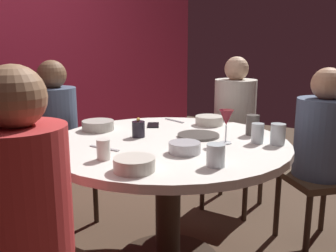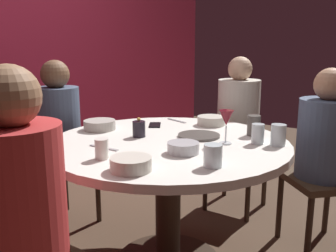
{
  "view_description": "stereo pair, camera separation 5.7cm",
  "coord_description": "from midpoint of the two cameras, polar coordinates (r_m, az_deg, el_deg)",
  "views": [
    {
      "loc": [
        -1.62,
        -1.03,
        1.25
      ],
      "look_at": [
        0.0,
        0.0,
        0.82
      ],
      "focal_mm": 39.71,
      "sensor_mm": 36.0,
      "label": 1
    },
    {
      "loc": [
        -1.59,
        -1.07,
        1.25
      ],
      "look_at": [
        0.0,
        0.0,
        0.82
      ],
      "focal_mm": 39.71,
      "sensor_mm": 36.0,
      "label": 2
    }
  ],
  "objects": [
    {
      "name": "dining_table",
      "position": [
        2.03,
        0.8,
        -6.62
      ],
      "size": [
        1.29,
        1.29,
        0.74
      ],
      "color": "silver",
      "rests_on": "ground"
    },
    {
      "name": "seated_diner_left",
      "position": [
        1.36,
        -20.89,
        -10.49
      ],
      "size": [
        0.4,
        0.4,
        1.19
      ],
      "rotation": [
        0.0,
        0.0,
        6.28
      ],
      "color": "#3F2D1E",
      "rests_on": "ground"
    },
    {
      "name": "seated_diner_back",
      "position": [
        2.57,
        -15.88,
        -0.07
      ],
      "size": [
        0.4,
        0.4,
        1.15
      ],
      "rotation": [
        0.0,
        0.0,
        4.71
      ],
      "color": "#3F2D1E",
      "rests_on": "ground"
    },
    {
      "name": "seated_diner_right",
      "position": [
        2.8,
        11.28,
        1.27
      ],
      "size": [
        0.4,
        0.4,
        1.16
      ],
      "rotation": [
        0.0,
        0.0,
        3.14
      ],
      "color": "#3F2D1E",
      "rests_on": "ground"
    },
    {
      "name": "seated_diner_front_right",
      "position": [
        2.37,
        23.68,
        -2.02
      ],
      "size": [
        0.57,
        0.57,
        1.12
      ],
      "rotation": [
        0.0,
        0.0,
        2.36
      ],
      "color": "#3F2D1E",
      "rests_on": "ground"
    },
    {
      "name": "candle_holder",
      "position": [
        2.06,
        -3.7,
        -0.45
      ],
      "size": [
        0.07,
        0.07,
        0.11
      ],
      "color": "black",
      "rests_on": "dining_table"
    },
    {
      "name": "wine_glass",
      "position": [
        1.92,
        9.77,
        1.0
      ],
      "size": [
        0.08,
        0.08,
        0.18
      ],
      "color": "silver",
      "rests_on": "dining_table"
    },
    {
      "name": "dinner_plate",
      "position": [
        2.07,
        5.55,
        -1.48
      ],
      "size": [
        0.23,
        0.23,
        0.01
      ],
      "primitive_type": "cylinder",
      "color": "#4C4742",
      "rests_on": "dining_table"
    },
    {
      "name": "cell_phone",
      "position": [
        2.35,
        -1.33,
        0.16
      ],
      "size": [
        0.16,
        0.13,
        0.01
      ],
      "primitive_type": "cube",
      "rotation": [
        0.0,
        0.0,
        2.15
      ],
      "color": "black",
      "rests_on": "dining_table"
    },
    {
      "name": "bowl_serving_large",
      "position": [
        1.76,
        3.27,
        -3.35
      ],
      "size": [
        0.15,
        0.15,
        0.05
      ],
      "primitive_type": "cylinder",
      "color": "#B7B7BC",
      "rests_on": "dining_table"
    },
    {
      "name": "bowl_salad_center",
      "position": [
        2.38,
        7.31,
        0.82
      ],
      "size": [
        0.18,
        0.18,
        0.06
      ],
      "primitive_type": "cylinder",
      "color": "beige",
      "rests_on": "dining_table"
    },
    {
      "name": "bowl_small_white",
      "position": [
        1.52,
        -4.66,
        -5.83
      ],
      "size": [
        0.17,
        0.17,
        0.06
      ],
      "primitive_type": "cylinder",
      "color": "beige",
      "rests_on": "dining_table"
    },
    {
      "name": "bowl_sauce_side",
      "position": [
        2.26,
        -9.74,
        0.16
      ],
      "size": [
        0.19,
        0.19,
        0.06
      ],
      "primitive_type": "cylinder",
      "color": "#B2ADA3",
      "rests_on": "dining_table"
    },
    {
      "name": "cup_near_candle",
      "position": [
        1.97,
        17.36,
        -1.33
      ],
      "size": [
        0.08,
        0.08,
        0.11
      ],
      "primitive_type": "cylinder",
      "color": "silver",
      "rests_on": "dining_table"
    },
    {
      "name": "cup_by_left_diner",
      "position": [
        2.14,
        13.76,
        0.07
      ],
      "size": [
        0.07,
        0.07,
        0.11
      ],
      "primitive_type": "cylinder",
      "color": "#4C4742",
      "rests_on": "dining_table"
    },
    {
      "name": "cup_by_right_diner",
      "position": [
        1.69,
        -9.2,
        -3.5
      ],
      "size": [
        0.06,
        0.06,
        0.09
      ],
      "primitive_type": "cylinder",
      "color": "silver",
      "rests_on": "dining_table"
    },
    {
      "name": "cup_center_front",
      "position": [
        1.97,
        14.42,
        -1.19
      ],
      "size": [
        0.06,
        0.06,
        0.1
      ],
      "primitive_type": "cylinder",
      "color": "silver",
      "rests_on": "dining_table"
    },
    {
      "name": "cup_far_edge",
      "position": [
        1.57,
        7.94,
        -4.54
      ],
      "size": [
        0.08,
        0.08,
        0.1
      ],
      "primitive_type": "cylinder",
      "color": "silver",
      "rests_on": "dining_table"
    },
    {
      "name": "fork_near_plate",
      "position": [
        2.49,
        2.0,
        0.83
      ],
      "size": [
        0.07,
        0.18,
        0.01
      ],
      "primitive_type": "cube",
      "rotation": [
        0.0,
        0.0,
        -0.32
      ],
      "color": "#B7B7BC",
      "rests_on": "dining_table"
    },
    {
      "name": "knife_near_plate",
      "position": [
        1.86,
        -8.99,
        -3.31
      ],
      "size": [
        0.02,
        0.18,
        0.01
      ],
      "primitive_type": "cube",
      "rotation": [
        0.0,
        0.0,
        0.01
      ],
      "color": "#B7B7BC",
      "rests_on": "dining_table"
    }
  ]
}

